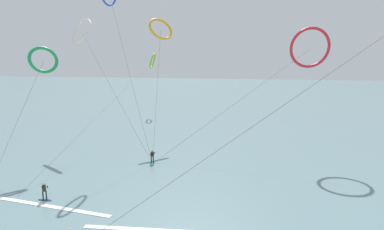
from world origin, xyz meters
name	(u,v)px	position (x,y,z in m)	size (l,w,h in m)	color
sea_water	(239,95)	(0.00, 104.88, 0.04)	(400.00, 200.00, 0.08)	slate
surfer_teal	(152,157)	(-5.68, 22.94, 0.82)	(1.40, 0.60, 1.70)	teal
surfer_navy	(44,193)	(-11.90, 10.63, 0.82)	(1.40, 0.70, 1.70)	navy
kite_crimson	(310,48)	(13.37, 31.09, 14.36)	(21.83, 9.44, 17.03)	red
kite_lime	(152,61)	(-17.51, 58.93, 12.56)	(3.62, 50.65, 14.47)	#8CC62D
kite_amber	(161,29)	(-8.89, 37.76, 17.74)	(5.62, 17.34, 19.63)	orange
kite_ivory	(82,31)	(-19.60, 31.91, 17.10)	(16.37, 11.02, 19.08)	silver
kite_emerald	(43,60)	(-18.56, 21.02, 12.81)	(3.54, 10.26, 14.50)	#199351
wave_crest_far	(48,207)	(-10.84, 9.57, 0.06)	(12.65, 0.50, 0.12)	white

